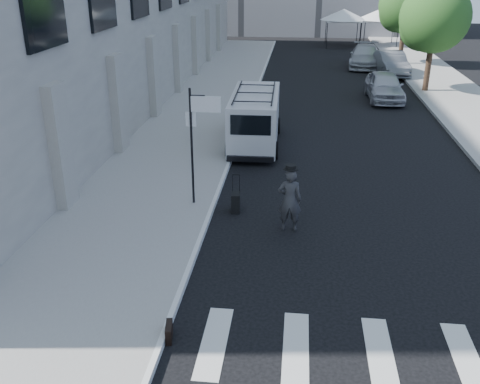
% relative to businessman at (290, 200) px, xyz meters
% --- Properties ---
extents(ground, '(120.00, 120.00, 0.00)m').
position_rel_businessman_xyz_m(ground, '(-0.32, -2.00, -0.90)').
color(ground, black).
rests_on(ground, ground).
extents(sidewalk_left, '(4.50, 48.00, 0.15)m').
position_rel_businessman_xyz_m(sidewalk_left, '(-4.57, 14.00, -0.83)').
color(sidewalk_left, gray).
rests_on(sidewalk_left, ground).
extents(sidewalk_right, '(4.00, 56.00, 0.15)m').
position_rel_businessman_xyz_m(sidewalk_right, '(8.68, 18.00, -0.83)').
color(sidewalk_right, gray).
rests_on(sidewalk_right, ground).
extents(sign_pole, '(1.03, 0.07, 3.50)m').
position_rel_businessman_xyz_m(sign_pole, '(-2.68, 1.20, 1.75)').
color(sign_pole, black).
rests_on(sign_pole, sidewalk_left).
extents(tree_near, '(3.80, 3.83, 6.03)m').
position_rel_businessman_xyz_m(tree_near, '(7.18, 18.15, 3.07)').
color(tree_near, black).
rests_on(tree_near, ground).
extents(tree_far, '(3.80, 3.83, 6.03)m').
position_rel_businessman_xyz_m(tree_far, '(7.18, 27.15, 3.07)').
color(tree_far, black).
rests_on(tree_far, ground).
extents(tent_left, '(4.00, 4.00, 3.20)m').
position_rel_businessman_xyz_m(tent_left, '(3.68, 36.00, 1.81)').
color(tent_left, black).
rests_on(tent_left, ground).
extents(tent_right, '(4.00, 4.00, 3.20)m').
position_rel_businessman_xyz_m(tent_right, '(6.88, 36.50, 1.81)').
color(tent_right, black).
rests_on(tent_right, ground).
extents(businessman, '(0.66, 0.44, 1.81)m').
position_rel_businessman_xyz_m(businessman, '(0.00, 0.00, 0.00)').
color(businessman, '#313033').
rests_on(businessman, ground).
extents(briefcase, '(0.19, 0.45, 0.34)m').
position_rel_businessman_xyz_m(briefcase, '(-2.22, -5.00, -0.73)').
color(briefcase, black).
rests_on(briefcase, ground).
extents(suitcase, '(0.28, 0.42, 1.13)m').
position_rel_businessman_xyz_m(suitcase, '(-1.61, 1.00, -0.60)').
color(suitcase, black).
rests_on(suitcase, ground).
extents(cargo_van, '(2.07, 5.60, 2.11)m').
position_rel_businessman_xyz_m(cargo_van, '(-1.60, 7.59, 0.20)').
color(cargo_van, silver).
rests_on(cargo_van, ground).
extents(parked_car_a, '(1.84, 4.44, 1.51)m').
position_rel_businessman_xyz_m(parked_car_a, '(4.68, 15.95, -0.15)').
color(parked_car_a, '#B1B2B9').
rests_on(parked_car_a, ground).
extents(parked_car_b, '(2.02, 4.74, 1.52)m').
position_rel_businessman_xyz_m(parked_car_b, '(6.06, 23.16, -0.14)').
color(parked_car_b, '#5A5D62').
rests_on(parked_car_b, ground).
extents(parked_car_c, '(2.69, 5.41, 1.51)m').
position_rel_businessman_xyz_m(parked_car_c, '(4.68, 26.02, -0.15)').
color(parked_car_c, '#A6A9AE').
rests_on(parked_car_c, ground).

